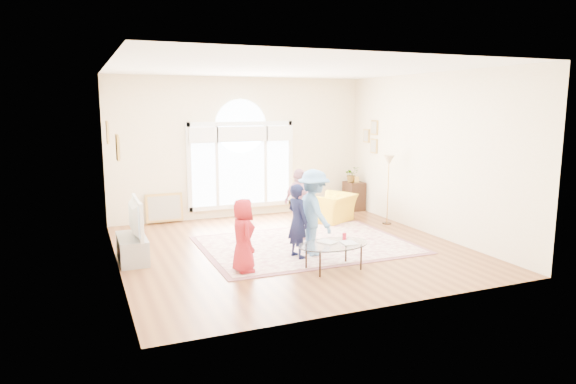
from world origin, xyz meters
name	(u,v)px	position (x,y,z in m)	size (l,w,h in m)	color
ground	(291,248)	(0.00, 0.00, 0.00)	(6.00, 6.00, 0.00)	brown
room_shell	(243,150)	(0.01, 2.83, 1.57)	(6.00, 6.00, 6.00)	beige
area_rug	(306,245)	(0.34, 0.07, 0.01)	(3.60, 2.60, 0.02)	#F1E0C0
rug_border	(306,245)	(0.34, 0.07, 0.01)	(3.80, 2.80, 0.01)	#814D52
tv_console	(132,249)	(-2.75, 0.30, 0.21)	(0.45, 1.00, 0.42)	#999CA1
television	(131,218)	(-2.74, 0.30, 0.74)	(0.17, 1.11, 0.64)	black
coffee_table	(334,245)	(0.15, -1.39, 0.40)	(1.24, 0.85, 0.54)	silver
armchair	(332,208)	(1.68, 1.65, 0.31)	(0.95, 0.83, 0.62)	yellow
side_cabinet	(354,196)	(2.78, 2.59, 0.35)	(0.40, 0.50, 0.70)	black
floor_lamp	(389,166)	(2.70, 0.98, 1.28)	(0.27, 0.27, 1.51)	black
plant_pedestal	(351,196)	(2.70, 2.59, 0.35)	(0.20, 0.20, 0.70)	white
potted_plant	(352,174)	(2.70, 2.59, 0.89)	(0.34, 0.30, 0.38)	#33722D
leaning_picture	(165,223)	(-1.80, 2.90, 0.00)	(0.80, 0.05, 0.62)	tan
child_red	(243,235)	(-1.21, -0.98, 0.59)	(0.56, 0.36, 1.15)	#A81C26
child_navy	(298,221)	(-0.14, -0.61, 0.65)	(0.46, 0.30, 1.26)	#121737
child_pink	(299,204)	(0.36, 0.47, 0.70)	(0.80, 0.33, 1.37)	pink
child_blue	(314,212)	(0.19, -0.56, 0.76)	(0.96, 0.55, 1.48)	#5B8EC4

